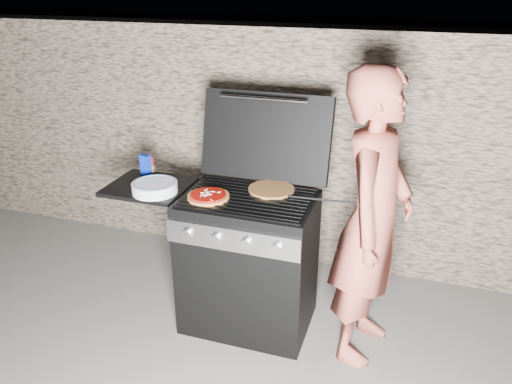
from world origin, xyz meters
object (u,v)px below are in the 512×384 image
(person, at_px, (373,221))
(sauce_jar, at_px, (148,166))
(gas_grill, at_px, (212,256))
(pizza_topped, at_px, (208,196))

(person, bearing_deg, sauce_jar, 94.40)
(gas_grill, relative_size, pizza_topped, 5.34)
(gas_grill, relative_size, sauce_jar, 10.38)
(person, bearing_deg, gas_grill, 99.98)
(gas_grill, xyz_separation_m, person, (0.99, -0.00, 0.41))
(gas_grill, bearing_deg, sauce_jar, 163.67)
(sauce_jar, xyz_separation_m, person, (1.49, -0.15, -0.10))
(gas_grill, bearing_deg, pizza_topped, -71.62)
(pizza_topped, relative_size, sauce_jar, 1.95)
(gas_grill, distance_m, person, 1.07)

